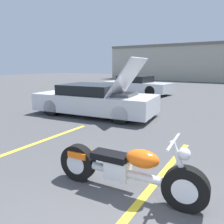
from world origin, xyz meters
name	(u,v)px	position (x,y,z in m)	size (l,w,h in m)	color
parking_stripe_foreground	(11,152)	(-3.60, 1.67, 0.00)	(0.12, 5.05, 0.01)	yellow
parking_stripe_middle	(143,198)	(-0.44, 1.67, 0.00)	(0.12, 5.05, 0.01)	yellow
motorcycle	(125,169)	(-0.73, 1.66, 0.38)	(2.32, 0.70, 0.94)	black
show_car_hood_open	(95,100)	(-4.24, 5.69, 0.59)	(4.77, 2.41, 2.14)	silver
parked_car_left_row	(137,85)	(-5.73, 12.37, 0.57)	(4.64, 2.18, 1.18)	silver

